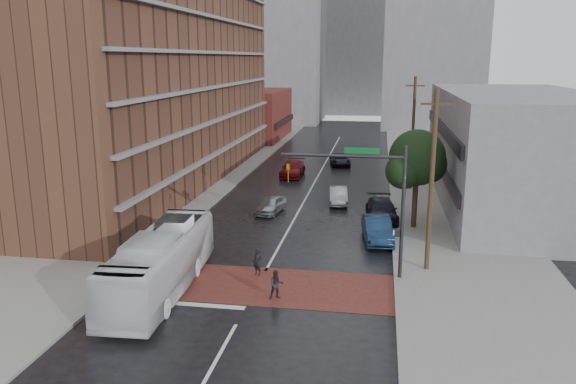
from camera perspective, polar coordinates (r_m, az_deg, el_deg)
The scene contains 24 objects.
ground at distance 29.16m, azimuth -3.31°, elevation -9.83°, with size 160.00×160.00×0.00m, color black.
crosswalk at distance 29.60m, azimuth -3.09°, elevation -9.44°, with size 14.00×5.00×0.02m, color brown.
sidewalk_west at distance 55.22m, azimuth -9.30°, elevation 1.32°, with size 9.00×90.00×0.15m, color gray.
sidewalk_east at distance 52.66m, azimuth 15.16°, elevation 0.43°, with size 9.00×90.00×0.15m, color gray.
apartment_block at distance 54.01m, azimuth -12.84°, elevation 15.77°, with size 10.00×44.00×28.00m, color brown.
storefront_west at distance 82.50m, azimuth -3.28°, elevation 7.86°, with size 8.00×16.00×7.00m, color maroon.
building_east at distance 47.81m, azimuth 22.03°, elevation 4.03°, with size 11.00×26.00×9.00m, color gray.
distant_tower_west at distance 106.11m, azimuth -1.54°, elevation 15.87°, with size 18.00×16.00×32.00m, color gray.
distant_tower_east at distance 98.65m, azimuth 14.67°, elevation 16.81°, with size 16.00×14.00×36.00m, color gray.
distant_tower_center at distance 121.26m, azimuth 6.75°, elevation 13.59°, with size 12.00×10.00×24.00m, color gray.
street_tree at distance 38.82m, azimuth 12.99°, elevation 3.05°, with size 4.20×4.10×6.90m.
signal_mast at distance 29.40m, azimuth 8.85°, elevation -0.05°, with size 6.50×0.30×7.20m.
utility_pole_near at distance 30.90m, azimuth 14.39°, elevation 1.12°, with size 1.60×0.26×10.00m.
utility_pole_far at distance 50.59m, azimuth 12.56°, elevation 5.89°, with size 1.60×0.26×10.00m.
transit_bus at distance 29.03m, azimuth -12.79°, elevation -6.96°, with size 2.61×11.17×3.11m, color silver.
pedestrian_a at distance 30.67m, azimuth -3.10°, elevation -7.10°, with size 0.55×0.36×1.51m, color black.
pedestrian_b at distance 27.77m, azimuth -1.18°, elevation -9.39°, with size 0.71×0.56×1.47m, color #262127.
car_travel_a at distance 42.68m, azimuth -1.77°, elevation -1.32°, with size 1.51×3.75×1.28m, color #A3A8AB.
car_travel_b at distance 45.63m, azimuth 5.13°, elevation -0.35°, with size 1.42×4.06×1.34m, color #ADAFB5.
car_travel_c at distance 56.11m, azimuth 0.47°, elevation 2.38°, with size 2.07×5.09×1.48m, color maroon.
suv_travel at distance 62.19m, azimuth 5.33°, elevation 3.31°, with size 2.06×4.47×1.24m, color black.
car_parked_near at distance 36.63m, azimuth 9.07°, elevation -3.75°, with size 1.67×4.78×1.57m, color #152A4A.
car_parked_mid at distance 41.29m, azimuth 9.49°, elevation -1.84°, with size 2.11×5.19×1.51m, color black.
car_parked_far at distance 43.76m, azimuth 9.49°, elevation -1.13°, with size 1.50×3.72×1.27m, color #B7B8BF.
Camera 1 is at (6.00, -26.11, 11.51)m, focal length 35.00 mm.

